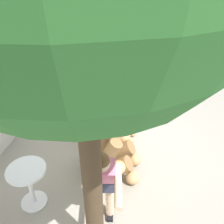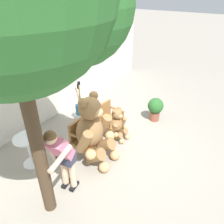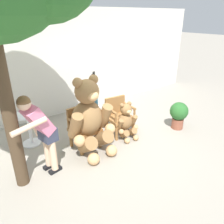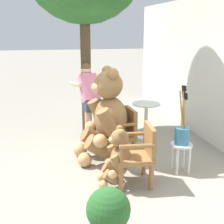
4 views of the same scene
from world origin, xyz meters
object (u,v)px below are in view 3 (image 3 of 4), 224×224
(wooden_chair_right, at_px, (119,115))
(teddy_bear_small, at_px, (126,121))
(brush_bucket, at_px, (94,99))
(wooden_chair_left, at_px, (83,126))
(white_stool, at_px, (94,111))
(round_side_table, at_px, (29,125))
(teddy_bear_large, at_px, (89,117))
(potted_plant, at_px, (179,114))
(person_visitor, at_px, (40,128))

(wooden_chair_right, bearing_deg, teddy_bear_small, -92.02)
(brush_bucket, bearing_deg, wooden_chair_left, -134.77)
(wooden_chair_left, xyz_separation_m, teddy_bear_small, (0.94, -0.29, -0.04))
(white_stool, relative_size, round_side_table, 0.64)
(wooden_chair_right, bearing_deg, teddy_bear_large, -164.23)
(wooden_chair_left, height_order, potted_plant, wooden_chair_left)
(white_stool, xyz_separation_m, potted_plant, (1.51, -1.47, 0.04))
(wooden_chair_left, height_order, person_visitor, person_visitor)
(teddy_bear_small, distance_m, white_stool, 1.07)
(teddy_bear_small, height_order, person_visitor, person_visitor)
(wooden_chair_right, height_order, brush_bucket, brush_bucket)
(round_side_table, bearing_deg, potted_plant, -24.75)
(wooden_chair_left, height_order, round_side_table, wooden_chair_left)
(teddy_bear_large, bearing_deg, round_side_table, 131.39)
(wooden_chair_left, bearing_deg, teddy_bear_large, -88.49)
(wooden_chair_right, relative_size, brush_bucket, 0.94)
(wooden_chair_left, relative_size, round_side_table, 1.19)
(brush_bucket, relative_size, round_side_table, 1.27)
(teddy_bear_small, xyz_separation_m, potted_plant, (1.32, -0.42, -0.02))
(wooden_chair_left, bearing_deg, brush_bucket, 45.23)
(teddy_bear_small, xyz_separation_m, person_visitor, (-1.94, -0.09, 0.49))
(wooden_chair_left, relative_size, brush_bucket, 0.94)
(wooden_chair_right, bearing_deg, potted_plant, -28.22)
(teddy_bear_large, bearing_deg, wooden_chair_left, 91.51)
(wooden_chair_left, relative_size, white_stool, 1.87)
(potted_plant, bearing_deg, wooden_chair_left, 162.70)
(wooden_chair_left, xyz_separation_m, round_side_table, (-0.89, 0.75, -0.01))
(potted_plant, bearing_deg, round_side_table, 155.25)
(wooden_chair_left, bearing_deg, potted_plant, -17.30)
(round_side_table, relative_size, potted_plant, 1.06)
(teddy_bear_large, bearing_deg, brush_bucket, 53.94)
(white_stool, xyz_separation_m, round_side_table, (-1.64, -0.02, 0.09))
(white_stool, distance_m, brush_bucket, 0.32)
(wooden_chair_right, distance_m, potted_plant, 1.49)
(person_visitor, height_order, brush_bucket, person_visitor)
(white_stool, xyz_separation_m, brush_bucket, (0.00, -0.00, 0.32))
(teddy_bear_small, bearing_deg, wooden_chair_left, 162.97)
(round_side_table, bearing_deg, teddy_bear_large, -48.61)
(wooden_chair_right, distance_m, brush_bucket, 0.81)
(teddy_bear_small, xyz_separation_m, brush_bucket, (-0.18, 1.05, 0.25))
(teddy_bear_large, height_order, teddy_bear_small, teddy_bear_large)
(person_visitor, xyz_separation_m, brush_bucket, (1.75, 1.14, -0.23))
(teddy_bear_small, height_order, white_stool, teddy_bear_small)
(teddy_bear_small, distance_m, round_side_table, 2.10)
(white_stool, bearing_deg, wooden_chair_left, -134.62)
(teddy_bear_large, distance_m, brush_bucket, 1.27)
(wooden_chair_left, distance_m, round_side_table, 1.16)
(wooden_chair_right, height_order, teddy_bear_large, teddy_bear_large)
(teddy_bear_small, bearing_deg, white_stool, 100.06)
(person_visitor, relative_size, white_stool, 3.30)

